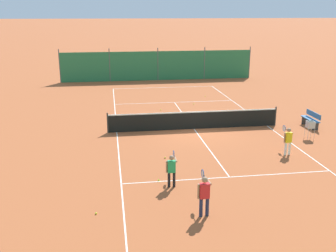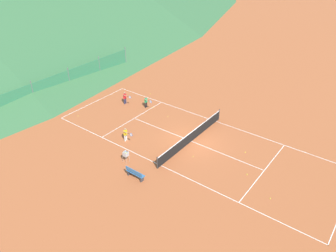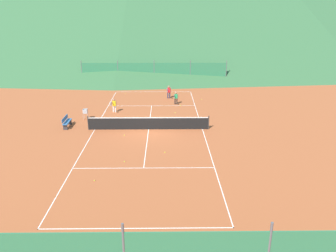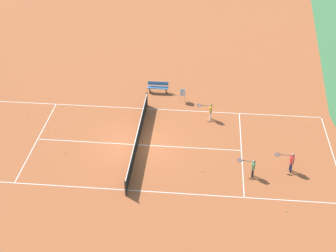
{
  "view_description": "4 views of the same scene",
  "coord_description": "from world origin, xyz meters",
  "px_view_note": "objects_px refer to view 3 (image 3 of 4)",
  "views": [
    {
      "loc": [
        4.36,
        19.67,
        6.09
      ],
      "look_at": [
        1.63,
        1.5,
        0.67
      ],
      "focal_mm": 42.0,
      "sensor_mm": 36.0,
      "label": 1
    },
    {
      "loc": [
        -19.27,
        -12.1,
        15.22
      ],
      "look_at": [
        -1.01,
        1.69,
        1.36
      ],
      "focal_mm": 35.0,
      "sensor_mm": 36.0,
      "label": 2
    },
    {
      "loc": [
        1.22,
        -23.35,
        8.69
      ],
      "look_at": [
        1.46,
        -1.59,
        0.84
      ],
      "focal_mm": 35.0,
      "sensor_mm": 36.0,
      "label": 3
    },
    {
      "loc": [
        22.74,
        3.96,
        17.79
      ],
      "look_at": [
        -1.33,
        1.76,
        0.61
      ],
      "focal_mm": 50.0,
      "sensor_mm": 36.0,
      "label": 4
    }
  ],
  "objects_px": {
    "tennis_ball_near_corner": "(201,99)",
    "courtside_bench": "(67,122)",
    "tennis_net": "(148,123)",
    "player_far_baseline": "(176,97)",
    "tennis_ball_by_net_right": "(94,180)",
    "ball_hopper": "(85,112)",
    "player_near_baseline": "(114,105)",
    "tennis_ball_alley_right": "(125,161)",
    "tennis_ball_by_net_left": "(175,113)",
    "tennis_ball_far_corner": "(126,94)",
    "player_far_service": "(169,91)",
    "tennis_ball_mid_court": "(165,152)",
    "tennis_ball_alley_left": "(124,135)",
    "tennis_ball_service_box": "(180,106)",
    "alpine_chalet": "(147,25)"
  },
  "relations": [
    {
      "from": "tennis_ball_near_corner",
      "to": "courtside_bench",
      "type": "relative_size",
      "value": 0.04
    },
    {
      "from": "tennis_net",
      "to": "player_far_baseline",
      "type": "relative_size",
      "value": 7.61
    },
    {
      "from": "tennis_ball_by_net_right",
      "to": "ball_hopper",
      "type": "xyz_separation_m",
      "value": [
        -2.75,
        10.3,
        0.62
      ]
    },
    {
      "from": "player_far_baseline",
      "to": "player_near_baseline",
      "type": "relative_size",
      "value": 0.99
    },
    {
      "from": "tennis_net",
      "to": "tennis_ball_alley_right",
      "type": "xyz_separation_m",
      "value": [
        -1.2,
        -5.6,
        -0.47
      ]
    },
    {
      "from": "tennis_net",
      "to": "tennis_ball_by_net_left",
      "type": "distance_m",
      "value": 4.63
    },
    {
      "from": "tennis_ball_alley_right",
      "to": "tennis_ball_far_corner",
      "type": "bearing_deg",
      "value": 96.03
    },
    {
      "from": "ball_hopper",
      "to": "tennis_net",
      "type": "bearing_deg",
      "value": -24.63
    },
    {
      "from": "player_far_baseline",
      "to": "player_far_service",
      "type": "xyz_separation_m",
      "value": [
        -0.65,
        2.21,
        0.06
      ]
    },
    {
      "from": "tennis_ball_mid_court",
      "to": "player_far_baseline",
      "type": "bearing_deg",
      "value": 84.47
    },
    {
      "from": "player_far_baseline",
      "to": "tennis_ball_near_corner",
      "type": "xyz_separation_m",
      "value": [
        2.64,
        1.66,
        -0.67
      ]
    },
    {
      "from": "tennis_net",
      "to": "tennis_ball_by_net_left",
      "type": "bearing_deg",
      "value": 62.23
    },
    {
      "from": "player_far_baseline",
      "to": "player_near_baseline",
      "type": "xyz_separation_m",
      "value": [
        -5.53,
        -2.48,
        0.01
      ]
    },
    {
      "from": "player_far_service",
      "to": "courtside_bench",
      "type": "bearing_deg",
      "value": -133.24
    },
    {
      "from": "tennis_ball_mid_court",
      "to": "tennis_ball_by_net_left",
      "type": "height_order",
      "value": "same"
    },
    {
      "from": "tennis_ball_alley_left",
      "to": "tennis_ball_mid_court",
      "type": "relative_size",
      "value": 1.0
    },
    {
      "from": "player_far_baseline",
      "to": "tennis_ball_service_box",
      "type": "bearing_deg",
      "value": -53.4
    },
    {
      "from": "player_far_baseline",
      "to": "tennis_ball_by_net_left",
      "type": "xyz_separation_m",
      "value": [
        -0.16,
        -2.79,
        -0.67
      ]
    },
    {
      "from": "tennis_ball_mid_court",
      "to": "tennis_ball_near_corner",
      "type": "bearing_deg",
      "value": 73.79
    },
    {
      "from": "courtside_bench",
      "to": "alpine_chalet",
      "type": "distance_m",
      "value": 37.73
    },
    {
      "from": "tennis_net",
      "to": "tennis_ball_by_net_left",
      "type": "relative_size",
      "value": 139.09
    },
    {
      "from": "ball_hopper",
      "to": "courtside_bench",
      "type": "bearing_deg",
      "value": -119.61
    },
    {
      "from": "tennis_ball_near_corner",
      "to": "tennis_ball_service_box",
      "type": "bearing_deg",
      "value": -135.67
    },
    {
      "from": "tennis_ball_service_box",
      "to": "tennis_ball_near_corner",
      "type": "bearing_deg",
      "value": 44.33
    },
    {
      "from": "tennis_ball_alley_left",
      "to": "tennis_ball_by_net_left",
      "type": "height_order",
      "value": "same"
    },
    {
      "from": "tennis_ball_far_corner",
      "to": "tennis_ball_by_net_left",
      "type": "xyz_separation_m",
      "value": [
        5.09,
        -6.84,
        0.0
      ]
    },
    {
      "from": "tennis_ball_alley_left",
      "to": "courtside_bench",
      "type": "xyz_separation_m",
      "value": [
        -4.64,
        1.86,
        0.42
      ]
    },
    {
      "from": "tennis_ball_by_net_left",
      "to": "tennis_ball_alley_left",
      "type": "bearing_deg",
      "value": -125.66
    },
    {
      "from": "tennis_ball_alley_left",
      "to": "tennis_ball_service_box",
      "type": "bearing_deg",
      "value": 59.94
    },
    {
      "from": "tennis_ball_alley_right",
      "to": "tennis_ball_by_net_left",
      "type": "bearing_deg",
      "value": 70.94
    },
    {
      "from": "tennis_ball_near_corner",
      "to": "player_far_baseline",
      "type": "bearing_deg",
      "value": -147.95
    },
    {
      "from": "tennis_ball_service_box",
      "to": "tennis_ball_by_net_left",
      "type": "xyz_separation_m",
      "value": [
        -0.56,
        -2.25,
        0.0
      ]
    },
    {
      "from": "player_far_service",
      "to": "tennis_ball_by_net_right",
      "type": "height_order",
      "value": "player_far_service"
    },
    {
      "from": "tennis_ball_far_corner",
      "to": "tennis_ball_mid_court",
      "type": "distance_m",
      "value": 15.77
    },
    {
      "from": "tennis_ball_by_net_right",
      "to": "player_far_service",
      "type": "bearing_deg",
      "value": 76.11
    },
    {
      "from": "tennis_ball_near_corner",
      "to": "tennis_ball_by_net_right",
      "type": "distance_m",
      "value": 18.03
    },
    {
      "from": "tennis_net",
      "to": "player_far_service",
      "type": "height_order",
      "value": "player_far_service"
    },
    {
      "from": "tennis_ball_alley_left",
      "to": "tennis_net",
      "type": "bearing_deg",
      "value": 37.08
    },
    {
      "from": "tennis_net",
      "to": "tennis_ball_mid_court",
      "type": "height_order",
      "value": "tennis_net"
    },
    {
      "from": "player_near_baseline",
      "to": "tennis_ball_by_net_right",
      "type": "height_order",
      "value": "player_near_baseline"
    },
    {
      "from": "tennis_net",
      "to": "player_far_service",
      "type": "bearing_deg",
      "value": 79.67
    },
    {
      "from": "ball_hopper",
      "to": "alpine_chalet",
      "type": "height_order",
      "value": "alpine_chalet"
    },
    {
      "from": "tennis_ball_near_corner",
      "to": "tennis_net",
      "type": "bearing_deg",
      "value": -120.16
    },
    {
      "from": "tennis_net",
      "to": "player_far_service",
      "type": "xyz_separation_m",
      "value": [
        1.66,
        9.08,
        0.26
      ]
    },
    {
      "from": "tennis_ball_by_net_left",
      "to": "tennis_ball_by_net_right",
      "type": "height_order",
      "value": "same"
    },
    {
      "from": "player_far_baseline",
      "to": "ball_hopper",
      "type": "xyz_separation_m",
      "value": [
        -7.6,
        -4.44,
        -0.05
      ]
    },
    {
      "from": "tennis_ball_service_box",
      "to": "courtside_bench",
      "type": "xyz_separation_m",
      "value": [
        -9.05,
        -5.76,
        0.42
      ]
    },
    {
      "from": "tennis_net",
      "to": "tennis_ball_by_net_right",
      "type": "distance_m",
      "value": 8.29
    },
    {
      "from": "ball_hopper",
      "to": "courtside_bench",
      "type": "height_order",
      "value": "ball_hopper"
    },
    {
      "from": "player_far_baseline",
      "to": "tennis_ball_service_box",
      "type": "relative_size",
      "value": 18.28
    }
  ]
}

